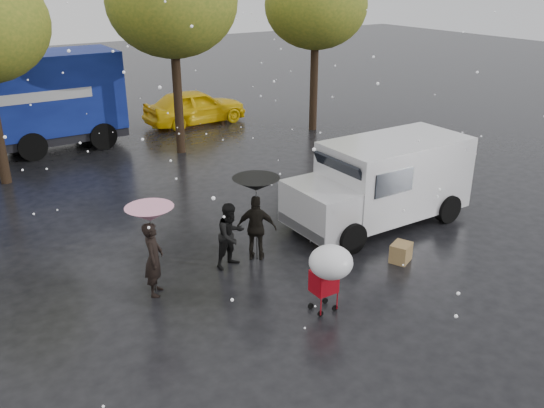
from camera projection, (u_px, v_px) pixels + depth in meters
ground at (270, 289)px, 12.13m from camera, size 90.00×90.00×0.00m
person_pink at (154, 259)px, 11.68m from camera, size 0.63×0.70×1.60m
person_middle at (231, 235)px, 12.81m from camera, size 0.85×0.73×1.51m
person_black at (257, 228)px, 13.12m from camera, size 0.95×0.86×1.56m
umbrella_pink at (150, 214)px, 11.30m from camera, size 0.97×0.97×1.95m
umbrella_black at (256, 184)px, 12.72m from camera, size 1.07×1.07×1.99m
vendor_cart at (343, 214)px, 14.03m from camera, size 1.52×0.80×1.27m
shopping_cart at (330, 265)px, 10.87m from camera, size 0.84×0.84×1.46m
white_van at (383, 181)px, 14.91m from camera, size 4.91×2.18×2.20m
blue_truck at (10, 106)px, 20.33m from camera, size 8.30×2.60×3.50m
box_ground_near at (401, 252)px, 13.21m from camera, size 0.61×0.56×0.44m
box_ground_far at (320, 233)px, 14.31m from camera, size 0.49×0.40×0.36m
yellow_taxi at (195, 107)px, 24.71m from camera, size 4.47×1.93×1.50m
tree_row at (83, 12)px, 17.76m from camera, size 21.60×4.40×7.12m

